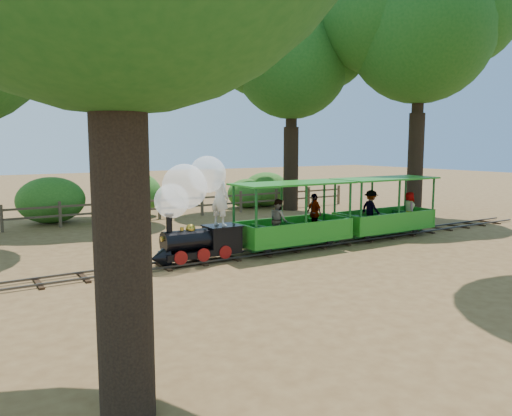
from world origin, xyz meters
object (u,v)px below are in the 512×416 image
carriage_rear (384,214)px  fence (181,204)px  locomotive (193,202)px  carriage_front (294,223)px

carriage_rear → fence: (-4.01, 8.00, -0.23)m
locomotive → fence: bearing=68.7°
locomotive → carriage_front: size_ratio=0.78×
locomotive → carriage_front: bearing=-1.2°
locomotive → carriage_rear: (7.11, -0.06, -0.83)m
carriage_front → fence: (-0.17, 8.00, -0.23)m
carriage_front → locomotive: bearing=178.8°
carriage_rear → locomotive: bearing=179.5°
locomotive → fence: 8.58m
carriage_front → fence: bearing=91.2°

